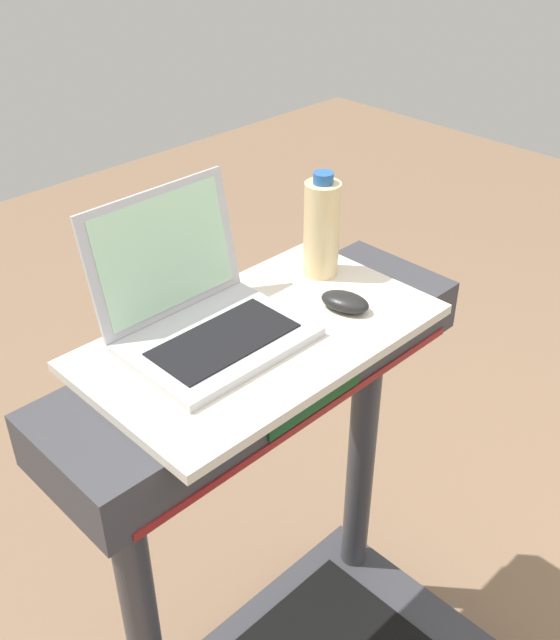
% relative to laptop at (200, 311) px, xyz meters
% --- Properties ---
extents(desk_board, '(0.67, 0.39, 0.02)m').
position_rel_laptop_xyz_m(desk_board, '(0.08, -0.07, -0.06)').
color(desk_board, beige).
rests_on(desk_board, treadmill_base).
extents(laptop, '(0.32, 0.29, 0.25)m').
position_rel_laptop_xyz_m(laptop, '(0.00, 0.00, 0.00)').
color(laptop, '#B7B7BC').
rests_on(laptop, desk_board).
extents(computer_mouse, '(0.08, 0.11, 0.03)m').
position_rel_laptop_xyz_m(computer_mouse, '(0.26, -0.13, -0.03)').
color(computer_mouse, black).
rests_on(computer_mouse, desk_board).
extents(water_bottle, '(0.07, 0.07, 0.22)m').
position_rel_laptop_xyz_m(water_bottle, '(0.33, 0.00, 0.05)').
color(water_bottle, beige).
rests_on(water_bottle, desk_board).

